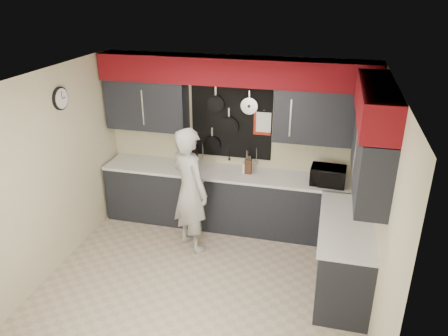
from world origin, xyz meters
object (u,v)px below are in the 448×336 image
(coffee_maker, at_px, (190,156))
(person, at_px, (190,190))
(microwave, at_px, (328,176))
(utensil_crock, at_px, (246,168))
(knife_block, at_px, (248,166))

(coffee_maker, relative_size, person, 0.20)
(microwave, bearing_deg, utensil_crock, 177.29)
(microwave, distance_m, person, 1.93)
(knife_block, height_order, person, person)
(utensil_crock, distance_m, person, 0.98)
(knife_block, relative_size, person, 0.12)
(coffee_maker, distance_m, person, 0.77)
(microwave, distance_m, knife_block, 1.16)
(coffee_maker, bearing_deg, knife_block, 3.93)
(knife_block, height_order, coffee_maker, coffee_maker)
(microwave, bearing_deg, person, -158.19)
(microwave, xyz_separation_m, person, (-1.83, -0.62, -0.15))
(microwave, xyz_separation_m, coffee_maker, (-2.05, 0.09, 0.06))
(knife_block, xyz_separation_m, person, (-0.67, -0.73, -0.12))
(utensil_crock, height_order, person, person)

